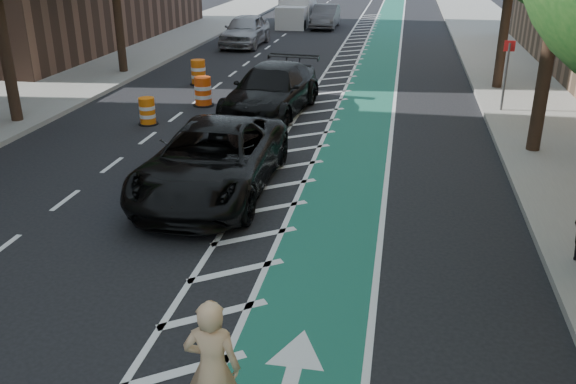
% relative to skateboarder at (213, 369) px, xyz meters
% --- Properties ---
extents(ground, '(120.00, 120.00, 0.00)m').
position_rel_skateboarder_xyz_m(ground, '(-2.30, 3.87, -1.01)').
color(ground, black).
rests_on(ground, ground).
extents(bike_lane, '(2.00, 90.00, 0.01)m').
position_rel_skateboarder_xyz_m(bike_lane, '(0.70, 13.87, -1.00)').
color(bike_lane, '#1C6258').
rests_on(bike_lane, ground).
extents(buffer_strip, '(1.40, 90.00, 0.01)m').
position_rel_skateboarder_xyz_m(buffer_strip, '(-0.80, 13.87, -1.00)').
color(buffer_strip, silver).
rests_on(buffer_strip, ground).
extents(sidewalk_right, '(5.00, 90.00, 0.15)m').
position_rel_skateboarder_xyz_m(sidewalk_right, '(7.20, 13.87, -0.93)').
color(sidewalk_right, gray).
rests_on(sidewalk_right, ground).
extents(sidewalk_left, '(5.00, 90.00, 0.15)m').
position_rel_skateboarder_xyz_m(sidewalk_left, '(-11.80, 13.87, -0.93)').
color(sidewalk_left, gray).
rests_on(sidewalk_left, ground).
extents(curb_right, '(0.12, 90.00, 0.16)m').
position_rel_skateboarder_xyz_m(curb_right, '(4.75, 13.87, -0.93)').
color(curb_right, gray).
rests_on(curb_right, ground).
extents(curb_left, '(0.12, 90.00, 0.16)m').
position_rel_skateboarder_xyz_m(curb_left, '(-9.35, 13.87, -0.93)').
color(curb_left, gray).
rests_on(curb_left, ground).
extents(sign_post, '(0.35, 0.08, 2.47)m').
position_rel_skateboarder_xyz_m(sign_post, '(5.30, 15.87, 0.34)').
color(sign_post, '#4C4C4C').
rests_on(sign_post, ground).
extents(skateboarder, '(0.69, 0.48, 1.81)m').
position_rel_skateboarder_xyz_m(skateboarder, '(0.00, 0.00, 0.00)').
color(skateboarder, tan).
rests_on(skateboarder, skateboard).
extents(suv_near, '(2.67, 5.78, 1.61)m').
position_rel_skateboarder_xyz_m(suv_near, '(-2.30, 7.43, -0.21)').
color(suv_near, black).
rests_on(suv_near, ground).
extents(suv_far, '(2.88, 5.83, 1.63)m').
position_rel_skateboarder_xyz_m(suv_far, '(-2.40, 14.48, -0.19)').
color(suv_far, black).
rests_on(suv_far, ground).
extents(car_silver, '(2.07, 5.03, 1.71)m').
position_rel_skateboarder_xyz_m(car_silver, '(-6.83, 28.24, -0.15)').
color(car_silver, '#9D9CA1').
rests_on(car_silver, ground).
extents(car_grey, '(1.59, 4.54, 1.49)m').
position_rel_skateboarder_xyz_m(car_grey, '(-3.42, 36.46, -0.26)').
color(car_grey, '#525257').
rests_on(car_grey, ground).
extents(box_truck, '(2.15, 4.63, 1.92)m').
position_rel_skateboarder_xyz_m(box_truck, '(-5.49, 37.03, -0.12)').
color(box_truck, silver).
rests_on(box_truck, ground).
extents(barrel_a, '(0.64, 0.64, 0.87)m').
position_rel_skateboarder_xyz_m(barrel_a, '(-6.07, 12.49, -0.60)').
color(barrel_a, orange).
rests_on(barrel_a, ground).
extents(barrel_b, '(0.75, 0.75, 1.02)m').
position_rel_skateboarder_xyz_m(barrel_b, '(-5.05, 15.12, -0.52)').
color(barrel_b, '#FA4E0D').
rests_on(barrel_b, ground).
extents(barrel_c, '(0.74, 0.74, 1.01)m').
position_rel_skateboarder_xyz_m(barrel_c, '(-6.30, 18.37, -0.53)').
color(barrel_c, '#E05F0B').
rests_on(barrel_c, ground).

